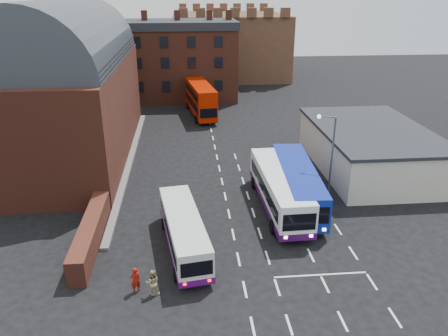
{
  "coord_description": "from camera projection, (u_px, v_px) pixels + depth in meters",
  "views": [
    {
      "loc": [
        -3.23,
        -25.45,
        17.04
      ],
      "look_at": [
        0.0,
        10.0,
        2.2
      ],
      "focal_mm": 35.0,
      "sensor_mm": 36.0,
      "label": 1
    }
  ],
  "objects": [
    {
      "name": "cream_building",
      "position": [
        370.0,
        148.0,
        43.52
      ],
      "size": [
        10.4,
        16.4,
        4.25
      ],
      "color": "beige",
      "rests_on": "ground"
    },
    {
      "name": "ground",
      "position": [
        237.0,
        252.0,
        30.22
      ],
      "size": [
        180.0,
        180.0,
        0.0
      ],
      "primitive_type": "plane",
      "color": "black"
    },
    {
      "name": "bus_white_outbound",
      "position": [
        184.0,
        229.0,
        30.05
      ],
      "size": [
        3.64,
        9.93,
        2.65
      ],
      "rotation": [
        0.0,
        0.0,
        0.15
      ],
      "color": "silver",
      "rests_on": "ground"
    },
    {
      "name": "forecourt_wall",
      "position": [
        91.0,
        233.0,
        30.86
      ],
      "size": [
        1.2,
        10.0,
        1.8
      ],
      "primitive_type": "cube",
      "color": "#602B1E",
      "rests_on": "ground"
    },
    {
      "name": "railway_station",
      "position": [
        66.0,
        84.0,
        45.29
      ],
      "size": [
        12.0,
        28.0,
        16.0
      ],
      "color": "#602B1E",
      "rests_on": "ground"
    },
    {
      "name": "brick_terrace",
      "position": [
        166.0,
        64.0,
        69.88
      ],
      "size": [
        22.0,
        10.0,
        11.0
      ],
      "primitive_type": "cube",
      "color": "brown",
      "rests_on": "ground"
    },
    {
      "name": "street_lamp",
      "position": [
        329.0,
        151.0,
        35.63
      ],
      "size": [
        1.43,
        0.78,
        7.59
      ],
      "rotation": [
        0.0,
        0.0,
        -0.42
      ],
      "color": "#4A4C4F",
      "rests_on": "ground"
    },
    {
      "name": "castle_keep",
      "position": [
        228.0,
        45.0,
        89.08
      ],
      "size": [
        22.0,
        22.0,
        12.0
      ],
      "primitive_type": "cube",
      "color": "brown",
      "rests_on": "ground"
    },
    {
      "name": "pedestrian_red",
      "position": [
        135.0,
        280.0,
        26.07
      ],
      "size": [
        0.72,
        0.62,
        1.67
      ],
      "primitive_type": "imported",
      "rotation": [
        0.0,
        0.0,
        3.59
      ],
      "color": "#981007",
      "rests_on": "ground"
    },
    {
      "name": "bus_white_inbound",
      "position": [
        279.0,
        188.0,
        35.48
      ],
      "size": [
        3.21,
        11.84,
        3.21
      ],
      "rotation": [
        0.0,
        0.0,
        3.17
      ],
      "color": "white",
      "rests_on": "ground"
    },
    {
      "name": "bus_red_double",
      "position": [
        201.0,
        99.0,
        61.37
      ],
      "size": [
        4.08,
        11.53,
        4.51
      ],
      "rotation": [
        0.0,
        0.0,
        3.28
      ],
      "color": "#B91800",
      "rests_on": "ground"
    },
    {
      "name": "pedestrian_beige",
      "position": [
        153.0,
        282.0,
        25.84
      ],
      "size": [
        0.82,
        0.64,
        1.68
      ],
      "primitive_type": "imported",
      "rotation": [
        0.0,
        0.0,
        3.15
      ],
      "color": "tan",
      "rests_on": "ground"
    },
    {
      "name": "bus_blue",
      "position": [
        297.0,
        182.0,
        36.4
      ],
      "size": [
        3.6,
        12.05,
        3.25
      ],
      "rotation": [
        0.0,
        0.0,
        3.08
      ],
      "color": "#0C2296",
      "rests_on": "ground"
    }
  ]
}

